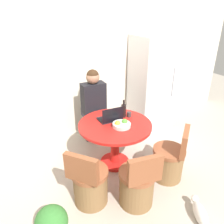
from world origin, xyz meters
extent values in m
plane|color=#B2A899|center=(0.00, 0.00, 0.00)|extent=(12.00, 12.00, 0.00)
cube|color=beige|center=(0.00, 1.54, 1.30)|extent=(7.00, 0.06, 2.60)
cube|color=white|center=(1.29, 1.14, 0.92)|extent=(0.74, 0.69, 1.85)
cube|color=silver|center=(1.29, 0.79, 0.92)|extent=(0.71, 0.01, 1.74)
cylinder|color=gray|center=(1.51, 0.78, 1.02)|extent=(0.02, 0.02, 0.55)
cylinder|color=red|center=(0.03, 0.31, 0.03)|extent=(0.46, 0.46, 0.05)
cylinder|color=red|center=(0.03, 0.31, 0.37)|extent=(0.14, 0.14, 0.64)
cylinder|color=red|center=(0.03, 0.31, 0.71)|extent=(1.09, 1.09, 0.04)
cylinder|color=brown|center=(-0.09, -0.50, 0.22)|extent=(0.43, 0.43, 0.43)
cylinder|color=brown|center=(-0.09, -0.50, 0.46)|extent=(0.46, 0.46, 0.06)
cube|color=brown|center=(-0.12, -0.69, 0.66)|extent=(0.42, 0.13, 0.34)
cylinder|color=brown|center=(0.57, -0.31, 0.22)|extent=(0.43, 0.43, 0.43)
cylinder|color=brown|center=(0.57, -0.31, 0.46)|extent=(0.46, 0.46, 0.06)
cube|color=brown|center=(0.69, -0.45, 0.66)|extent=(0.36, 0.32, 0.34)
cylinder|color=brown|center=(-0.60, -0.22, 0.22)|extent=(0.43, 0.43, 0.43)
cylinder|color=brown|center=(-0.60, -0.22, 0.46)|extent=(0.46, 0.46, 0.06)
cube|color=brown|center=(-0.74, -0.34, 0.66)|extent=(0.32, 0.36, 0.34)
cube|color=#2D2D38|center=(-0.01, 1.18, 0.24)|extent=(0.28, 0.16, 0.49)
cube|color=#2D2D38|center=(-0.01, 1.12, 0.56)|extent=(0.32, 0.36, 0.14)
cube|color=black|center=(-0.01, 1.04, 0.89)|extent=(0.40, 0.22, 0.52)
sphere|color=#936B51|center=(-0.01, 1.04, 1.25)|extent=(0.22, 0.22, 0.22)
sphere|color=#382314|center=(-0.01, 1.04, 1.28)|extent=(0.21, 0.21, 0.21)
cube|color=#232328|center=(0.02, 0.47, 0.73)|extent=(0.34, 0.24, 0.02)
cube|color=black|center=(0.02, 0.35, 0.85)|extent=(0.34, 0.01, 0.22)
cylinder|color=beige|center=(0.07, 0.19, 0.75)|extent=(0.26, 0.26, 0.05)
sphere|color=#4C9333|center=(0.13, 0.20, 0.79)|extent=(0.08, 0.08, 0.08)
sphere|color=gold|center=(0.01, 0.20, 0.79)|extent=(0.08, 0.08, 0.08)
cylinder|color=#383333|center=(0.34, 0.42, 0.76)|extent=(0.07, 0.07, 0.08)
cylinder|color=black|center=(0.25, 0.46, 0.83)|extent=(0.08, 0.08, 0.20)
cylinder|color=black|center=(0.25, 0.46, 0.97)|extent=(0.03, 0.03, 0.08)
ellipsoid|color=white|center=(0.44, -1.08, 0.09)|extent=(0.28, 0.38, 0.17)
sphere|color=white|center=(0.53, -0.90, 0.12)|extent=(0.09, 0.09, 0.09)
sphere|color=#387A33|center=(-1.16, -0.57, 0.31)|extent=(0.34, 0.34, 0.34)
camera|label=1|loc=(-1.30, -2.21, 2.27)|focal=35.00mm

